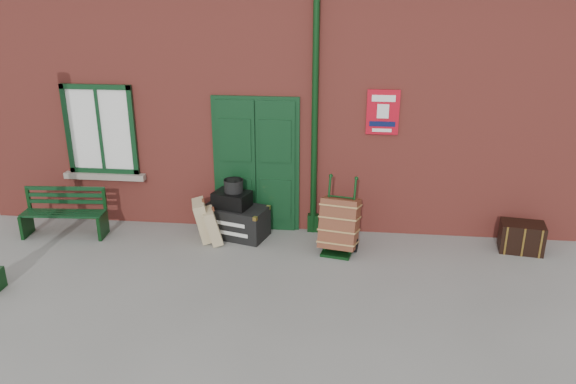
# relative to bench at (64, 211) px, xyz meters

# --- Properties ---
(ground) EXTENTS (80.00, 80.00, 0.00)m
(ground) POSITION_rel_bench_xyz_m (3.40, -0.86, -0.41)
(ground) COLOR gray
(ground) RESTS_ON ground
(station_building) EXTENTS (10.30, 4.30, 4.36)m
(station_building) POSITION_rel_bench_xyz_m (3.40, 2.63, 1.75)
(station_building) COLOR #A94136
(station_building) RESTS_ON ground
(bench) EXTENTS (1.36, 0.51, 0.82)m
(bench) POSITION_rel_bench_xyz_m (0.00, 0.00, 0.00)
(bench) COLOR black
(bench) RESTS_ON ground
(houdini_trunk) EXTENTS (1.13, 0.82, 0.51)m
(houdini_trunk) POSITION_rel_bench_xyz_m (2.80, 0.26, -0.16)
(houdini_trunk) COLOR black
(houdini_trunk) RESTS_ON ground
(strongbox) EXTENTS (0.65, 0.55, 0.25)m
(strongbox) POSITION_rel_bench_xyz_m (2.75, 0.26, 0.22)
(strongbox) COLOR black
(strongbox) RESTS_ON houdini_trunk
(hatbox) EXTENTS (0.38, 0.38, 0.20)m
(hatbox) POSITION_rel_bench_xyz_m (2.78, 0.29, 0.45)
(hatbox) COLOR black
(hatbox) RESTS_ON strongbox
(suitcase_back) EXTENTS (0.44, 0.54, 0.67)m
(suitcase_back) POSITION_rel_bench_xyz_m (2.31, 0.05, -0.08)
(suitcase_back) COLOR tan
(suitcase_back) RESTS_ON ground
(suitcase_front) EXTENTS (0.41, 0.49, 0.58)m
(suitcase_front) POSITION_rel_bench_xyz_m (2.49, -0.05, -0.12)
(suitcase_front) COLOR tan
(suitcase_front) RESTS_ON ground
(porter_trolley) EXTENTS (0.66, 0.70, 1.16)m
(porter_trolley) POSITION_rel_bench_xyz_m (4.50, -0.12, 0.03)
(porter_trolley) COLOR black
(porter_trolley) RESTS_ON ground
(dark_trunk) EXTENTS (0.69, 0.50, 0.46)m
(dark_trunk) POSITION_rel_bench_xyz_m (7.32, 0.19, -0.18)
(dark_trunk) COLOR black
(dark_trunk) RESTS_ON ground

